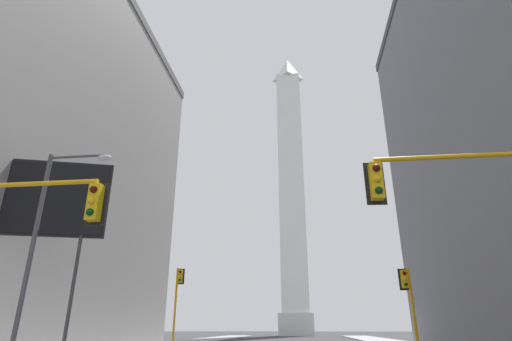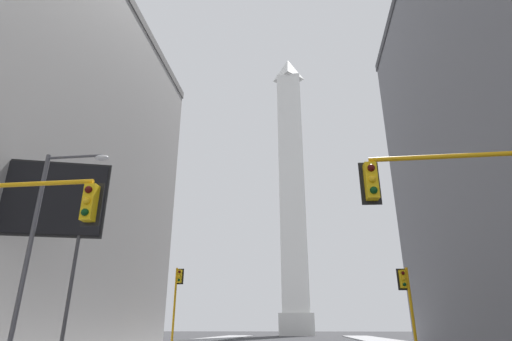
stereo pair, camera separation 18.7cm
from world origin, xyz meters
The scene contains 6 objects.
obelisk centered at (0.00, 90.01, 34.25)m, with size 7.46×7.46×70.79m.
traffic_light_near_right centered at (7.62, 9.09, 4.86)m, with size 5.44×0.51×6.36m.
traffic_light_mid_left centered at (-8.61, 32.23, 4.24)m, with size 0.77×0.50×6.46m.
traffic_light_mid_right centered at (8.53, 24.40, 3.40)m, with size 0.80×0.53×5.14m.
street_lamp centered at (-8.83, 13.60, 5.53)m, with size 3.07×0.36×9.11m.
billboard_sign centered at (-10.82, 15.54, 7.52)m, with size 6.37×2.14×9.69m.
Camera 2 is at (2.41, -2.14, 1.61)m, focal length 28.00 mm.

